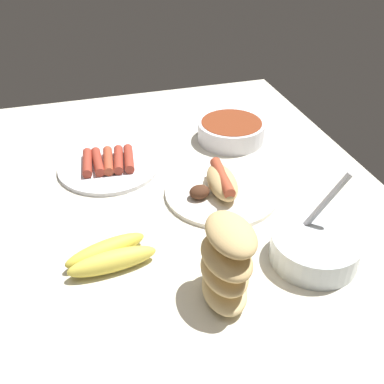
{
  "coord_description": "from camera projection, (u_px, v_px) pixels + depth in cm",
  "views": [
    {
      "loc": [
        -73.48,
        19.24,
        56.81
      ],
      "look_at": [
        -0.38,
        -2.15,
        3.0
      ],
      "focal_mm": 42.43,
      "sensor_mm": 36.0,
      "label": 1
    }
  ],
  "objects": [
    {
      "name": "ground_plane",
      "position": [
        182.0,
        210.0,
        0.96
      ],
      "size": [
        120.0,
        90.0,
        3.0
      ],
      "primitive_type": "cube",
      "color": "silver"
    },
    {
      "name": "bread_stack",
      "position": [
        228.0,
        263.0,
        0.7
      ],
      "size": [
        12.48,
        9.01,
        14.4
      ],
      "color": "#E5C689",
      "rests_on": "ground_plane"
    },
    {
      "name": "bowl_coleslaw",
      "position": [
        315.0,
        247.0,
        0.8
      ],
      "size": [
        15.65,
        15.65,
        15.36
      ],
      "color": "silver",
      "rests_on": "ground_plane"
    },
    {
      "name": "plate_hotdog_assembled",
      "position": [
        221.0,
        188.0,
        0.97
      ],
      "size": [
        24.37,
        24.37,
        5.61
      ],
      "color": "white",
      "rests_on": "ground_plane"
    },
    {
      "name": "plate_sausages",
      "position": [
        109.0,
        165.0,
        1.06
      ],
      "size": [
        23.46,
        23.46,
        3.17
      ],
      "color": "white",
      "rests_on": "ground_plane"
    },
    {
      "name": "banana_bunch",
      "position": [
        109.0,
        256.0,
        0.79
      ],
      "size": [
        9.75,
        16.47,
        3.83
      ],
      "color": "gold",
      "rests_on": "ground_plane"
    },
    {
      "name": "bowl_chili",
      "position": [
        231.0,
        130.0,
        1.16
      ],
      "size": [
        17.17,
        17.17,
        5.06
      ],
      "color": "white",
      "rests_on": "ground_plane"
    }
  ]
}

